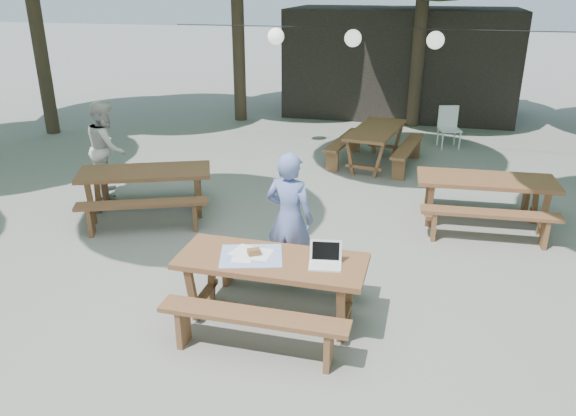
{
  "coord_description": "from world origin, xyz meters",
  "views": [
    {
      "loc": [
        1.46,
        -5.6,
        3.46
      ],
      "look_at": [
        -0.03,
        0.15,
        1.05
      ],
      "focal_mm": 35.0,
      "sensor_mm": 36.0,
      "label": 1
    }
  ],
  "objects_px": {
    "main_picnic_table": "(272,289)",
    "plastic_chair": "(449,136)",
    "second_person": "(107,148)",
    "woman": "(290,218)",
    "picnic_table_nw": "(147,192)"
  },
  "relations": [
    {
      "from": "woman",
      "to": "plastic_chair",
      "type": "relative_size",
      "value": 1.83
    },
    {
      "from": "main_picnic_table",
      "to": "plastic_chair",
      "type": "distance_m",
      "value": 7.88
    },
    {
      "from": "woman",
      "to": "plastic_chair",
      "type": "height_order",
      "value": "woman"
    },
    {
      "from": "picnic_table_nw",
      "to": "woman",
      "type": "relative_size",
      "value": 1.43
    },
    {
      "from": "picnic_table_nw",
      "to": "plastic_chair",
      "type": "xyz_separation_m",
      "value": [
        4.62,
        5.29,
        -0.13
      ]
    },
    {
      "from": "main_picnic_table",
      "to": "picnic_table_nw",
      "type": "relative_size",
      "value": 0.85
    },
    {
      "from": "main_picnic_table",
      "to": "woman",
      "type": "bearing_deg",
      "value": 92.44
    },
    {
      "from": "picnic_table_nw",
      "to": "woman",
      "type": "xyz_separation_m",
      "value": [
        2.68,
        -1.43,
        0.43
      ]
    },
    {
      "from": "picnic_table_nw",
      "to": "second_person",
      "type": "relative_size",
      "value": 1.46
    },
    {
      "from": "main_picnic_table",
      "to": "plastic_chair",
      "type": "xyz_separation_m",
      "value": [
        1.9,
        7.65,
        -0.13
      ]
    },
    {
      "from": "second_person",
      "to": "woman",
      "type": "bearing_deg",
      "value": -147.55
    },
    {
      "from": "second_person",
      "to": "plastic_chair",
      "type": "relative_size",
      "value": 1.8
    },
    {
      "from": "picnic_table_nw",
      "to": "plastic_chair",
      "type": "relative_size",
      "value": 2.62
    },
    {
      "from": "plastic_chair",
      "to": "second_person",
      "type": "bearing_deg",
      "value": -158.08
    },
    {
      "from": "main_picnic_table",
      "to": "second_person",
      "type": "height_order",
      "value": "second_person"
    }
  ]
}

